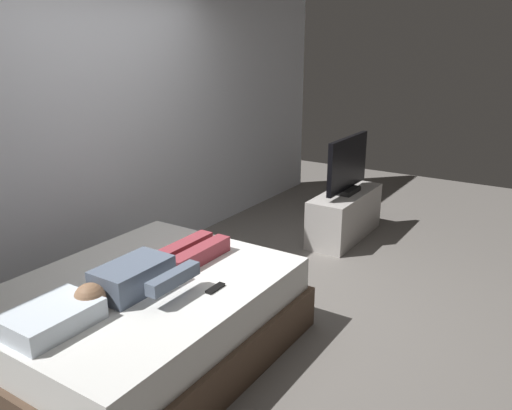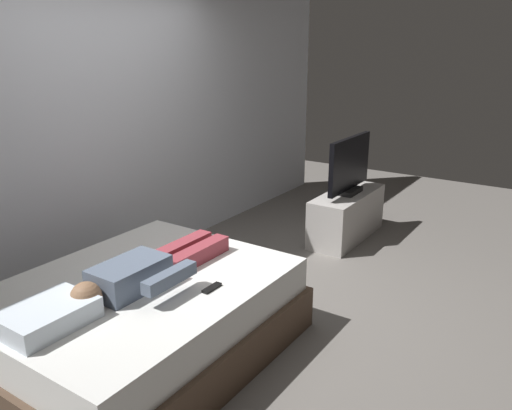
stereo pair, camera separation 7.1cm
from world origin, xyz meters
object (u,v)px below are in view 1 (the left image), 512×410
at_px(bed, 143,320).
at_px(tv, 348,166).
at_px(remote, 215,288).
at_px(tv_stand, 345,215).
at_px(person, 150,271).
at_px(pillow, 51,318).

xyz_separation_m(bed, tv, (2.75, -0.24, 0.52)).
height_order(remote, tv_stand, remote).
relative_size(person, tv_stand, 1.15).
height_order(person, remote, person).
bearing_deg(bed, remote, -68.96).
distance_m(person, tv_stand, 2.75).
distance_m(bed, pillow, 0.73).
bearing_deg(bed, person, -65.41).
distance_m(person, tv, 2.73).
distance_m(tv_stand, tv, 0.53).
bearing_deg(tv_stand, tv, 180.00).
height_order(pillow, person, person).
height_order(bed, remote, remote).
bearing_deg(tv, tv_stand, 0.00).
height_order(pillow, tv_stand, pillow).
bearing_deg(person, tv, -3.75).
height_order(tv_stand, tv, tv).
bearing_deg(person, tv_stand, -3.75).
bearing_deg(remote, tv, 5.04).
xyz_separation_m(tv_stand, tv, (-0.00, 0.00, 0.53)).
xyz_separation_m(bed, pillow, (-0.65, -0.00, 0.34)).
distance_m(bed, person, 0.36).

